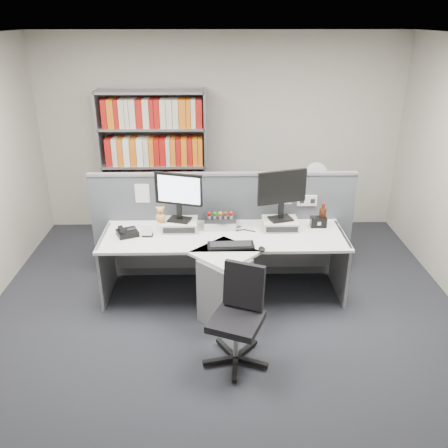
{
  "coord_description": "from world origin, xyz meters",
  "views": [
    {
      "loc": [
        -0.09,
        -3.71,
        2.86
      ],
      "look_at": [
        0.0,
        0.65,
        0.92
      ],
      "focal_mm": 37.67,
      "sensor_mm": 36.0,
      "label": 1
    }
  ],
  "objects_px": {
    "cola_bottle": "(322,217)",
    "desk_fan": "(316,176)",
    "monitor_left": "(179,193)",
    "mouse": "(262,249)",
    "office_chair": "(239,313)",
    "speaker": "(318,222)",
    "keyboard": "(231,245)",
    "shelving_unit": "(155,167)",
    "desktop_pc": "(220,222)",
    "desk_phone": "(127,232)",
    "desk_calendar": "(147,231)",
    "monitor_right": "(282,191)",
    "filing_cabinet": "(312,221)",
    "desk": "(224,267)"
  },
  "relations": [
    {
      "from": "desk",
      "to": "mouse",
      "type": "relative_size",
      "value": 24.05
    },
    {
      "from": "desk_fan",
      "to": "monitor_right",
      "type": "bearing_deg",
      "value": -119.57
    },
    {
      "from": "monitor_right",
      "to": "desktop_pc",
      "type": "distance_m",
      "value": 0.77
    },
    {
      "from": "monitor_right",
      "to": "speaker",
      "type": "bearing_deg",
      "value": 3.66
    },
    {
      "from": "desk_phone",
      "to": "desk_fan",
      "type": "relative_size",
      "value": 0.58
    },
    {
      "from": "desk",
      "to": "office_chair",
      "type": "relative_size",
      "value": 2.93
    },
    {
      "from": "monitor_left",
      "to": "office_chair",
      "type": "xyz_separation_m",
      "value": [
        0.59,
        -1.25,
        -0.66
      ]
    },
    {
      "from": "monitor_left",
      "to": "shelving_unit",
      "type": "relative_size",
      "value": 0.27
    },
    {
      "from": "monitor_right",
      "to": "mouse",
      "type": "height_order",
      "value": "monitor_right"
    },
    {
      "from": "shelving_unit",
      "to": "desk_fan",
      "type": "height_order",
      "value": "shelving_unit"
    },
    {
      "from": "cola_bottle",
      "to": "desk_fan",
      "type": "bearing_deg",
      "value": 83.96
    },
    {
      "from": "desk_phone",
      "to": "shelving_unit",
      "type": "relative_size",
      "value": 0.13
    },
    {
      "from": "monitor_right",
      "to": "mouse",
      "type": "distance_m",
      "value": 0.73
    },
    {
      "from": "desk",
      "to": "desk_fan",
      "type": "bearing_deg",
      "value": 49.38
    },
    {
      "from": "mouse",
      "to": "desk_phone",
      "type": "xyz_separation_m",
      "value": [
        -1.4,
        0.39,
        0.01
      ]
    },
    {
      "from": "desk_calendar",
      "to": "shelving_unit",
      "type": "relative_size",
      "value": 0.07
    },
    {
      "from": "monitor_left",
      "to": "office_chair",
      "type": "relative_size",
      "value": 0.6
    },
    {
      "from": "monitor_left",
      "to": "keyboard",
      "type": "bearing_deg",
      "value": -39.45
    },
    {
      "from": "filing_cabinet",
      "to": "desk_calendar",
      "type": "bearing_deg",
      "value": -149.27
    },
    {
      "from": "speaker",
      "to": "filing_cabinet",
      "type": "bearing_deg",
      "value": 81.3
    },
    {
      "from": "mouse",
      "to": "filing_cabinet",
      "type": "relative_size",
      "value": 0.15
    },
    {
      "from": "desk",
      "to": "office_chair",
      "type": "bearing_deg",
      "value": -82.69
    },
    {
      "from": "monitor_left",
      "to": "office_chair",
      "type": "bearing_deg",
      "value": -64.92
    },
    {
      "from": "monitor_left",
      "to": "mouse",
      "type": "relative_size",
      "value": 4.94
    },
    {
      "from": "desktop_pc",
      "to": "desk_fan",
      "type": "relative_size",
      "value": 0.75
    },
    {
      "from": "desktop_pc",
      "to": "desk_phone",
      "type": "xyz_separation_m",
      "value": [
        -0.99,
        -0.24,
        -0.01
      ]
    },
    {
      "from": "monitor_left",
      "to": "filing_cabinet",
      "type": "relative_size",
      "value": 0.76
    },
    {
      "from": "monitor_right",
      "to": "shelving_unit",
      "type": "bearing_deg",
      "value": 136.13
    },
    {
      "from": "speaker",
      "to": "cola_bottle",
      "type": "distance_m",
      "value": 0.08
    },
    {
      "from": "desk",
      "to": "speaker",
      "type": "height_order",
      "value": "speaker"
    },
    {
      "from": "monitor_right",
      "to": "office_chair",
      "type": "relative_size",
      "value": 0.63
    },
    {
      "from": "keyboard",
      "to": "desk_calendar",
      "type": "bearing_deg",
      "value": 162.97
    },
    {
      "from": "filing_cabinet",
      "to": "cola_bottle",
      "type": "bearing_deg",
      "value": -96.03
    },
    {
      "from": "desk",
      "to": "cola_bottle",
      "type": "bearing_deg",
      "value": 22.44
    },
    {
      "from": "keyboard",
      "to": "shelving_unit",
      "type": "height_order",
      "value": "shelving_unit"
    },
    {
      "from": "desk_fan",
      "to": "desk_calendar",
      "type": "bearing_deg",
      "value": -149.28
    },
    {
      "from": "desk_phone",
      "to": "cola_bottle",
      "type": "relative_size",
      "value": 1.01
    },
    {
      "from": "monitor_right",
      "to": "keyboard",
      "type": "bearing_deg",
      "value": -141.42
    },
    {
      "from": "monitor_left",
      "to": "speaker",
      "type": "bearing_deg",
      "value": 1.02
    },
    {
      "from": "monitor_left",
      "to": "cola_bottle",
      "type": "relative_size",
      "value": 2.0
    },
    {
      "from": "monitor_left",
      "to": "mouse",
      "type": "height_order",
      "value": "monitor_left"
    },
    {
      "from": "monitor_right",
      "to": "desk_phone",
      "type": "height_order",
      "value": "monitor_right"
    },
    {
      "from": "monitor_left",
      "to": "desktop_pc",
      "type": "distance_m",
      "value": 0.58
    },
    {
      "from": "mouse",
      "to": "office_chair",
      "type": "relative_size",
      "value": 0.12
    },
    {
      "from": "desk_calendar",
      "to": "monitor_right",
      "type": "bearing_deg",
      "value": 7.07
    },
    {
      "from": "desktop_pc",
      "to": "cola_bottle",
      "type": "distance_m",
      "value": 1.14
    },
    {
      "from": "speaker",
      "to": "cola_bottle",
      "type": "xyz_separation_m",
      "value": [
        0.05,
        0.04,
        0.04
      ]
    },
    {
      "from": "desk_fan",
      "to": "office_chair",
      "type": "relative_size",
      "value": 0.52
    },
    {
      "from": "office_chair",
      "to": "shelving_unit",
      "type": "bearing_deg",
      "value": 110.41
    },
    {
      "from": "keyboard",
      "to": "desk_fan",
      "type": "relative_size",
      "value": 1.03
    }
  ]
}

